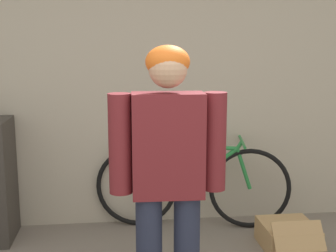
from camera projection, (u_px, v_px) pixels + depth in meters
wall_back at (138, 78)px, 4.05m from camera, size 8.00×0.07×2.60m
person at (168, 169)px, 2.58m from camera, size 0.65×0.23×1.60m
bicycle at (193, 185)px, 4.07m from camera, size 1.68×0.46×0.78m
cardboard_box at (288, 236)px, 3.70m from camera, size 0.41×0.51×0.28m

